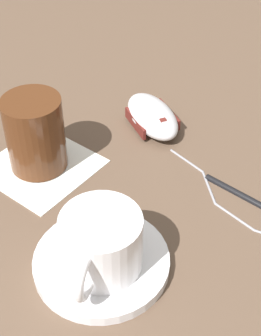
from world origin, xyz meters
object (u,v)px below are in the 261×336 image
Objects in this scene: pen at (260,203)px; coffee_cup at (101,244)px; saucer at (102,262)px; computer_mouse at (152,116)px; drinking_glass at (35,134)px.

coffee_cup is at bearing -21.93° from pen.
saucer is at bearing -131.84° from coffee_cup.
drinking_glass reaches higher than computer_mouse.
saucer is at bearing 68.23° from drinking_glass.
drinking_glass reaches higher than coffee_cup.
drinking_glass is 0.63× the size of pen.
drinking_glass is at bearing -65.05° from pen.
drinking_glass is 0.29m from pen.
saucer reaches higher than pen.
drinking_glass is (-0.07, -0.17, 0.05)m from saucer.
computer_mouse is at bearing -153.89° from saucer.
computer_mouse reaches higher than pen.
coffee_cup is (0.01, 0.01, 0.04)m from saucer.
saucer is 0.21m from pen.
computer_mouse is 0.81× the size of pen.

